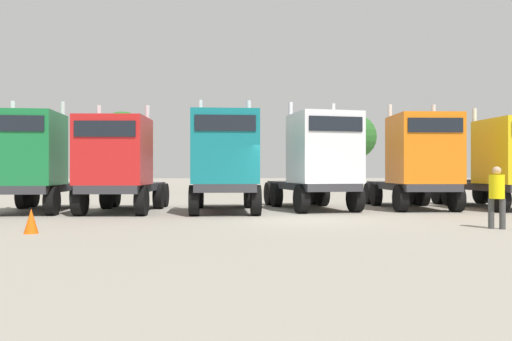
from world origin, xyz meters
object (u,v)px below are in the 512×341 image
(semi_truck_red, at_px, (118,164))
(semi_truck_white, at_px, (319,161))
(semi_truck_green, at_px, (30,161))
(semi_truck_yellow, at_px, (507,163))
(visitor_in_hivis, at_px, (497,193))
(semi_truck_teal, at_px, (225,162))
(traffic_cone_near, at_px, (31,221))
(semi_truck_orange, at_px, (419,161))

(semi_truck_red, height_order, semi_truck_white, semi_truck_white)
(semi_truck_green, relative_size, semi_truck_yellow, 0.94)
(semi_truck_red, height_order, semi_truck_yellow, semi_truck_yellow)
(semi_truck_red, height_order, visitor_in_hivis, semi_truck_red)
(semi_truck_red, distance_m, semi_truck_yellow, 15.70)
(semi_truck_teal, distance_m, semi_truck_white, 3.92)
(semi_truck_teal, distance_m, traffic_cone_near, 7.78)
(semi_truck_white, bearing_deg, traffic_cone_near, -61.76)
(semi_truck_green, xyz_separation_m, traffic_cone_near, (2.13, -6.31, -1.66))
(semi_truck_teal, relative_size, visitor_in_hivis, 3.58)
(semi_truck_green, relative_size, semi_truck_red, 0.99)
(semi_truck_teal, xyz_separation_m, semi_truck_orange, (8.04, 0.73, 0.06))
(semi_truck_green, height_order, semi_truck_red, semi_truck_green)
(semi_truck_white, bearing_deg, semi_truck_teal, -85.25)
(semi_truck_red, bearing_deg, semi_truck_green, -91.87)
(semi_truck_green, distance_m, semi_truck_yellow, 19.04)
(semi_truck_white, height_order, semi_truck_yellow, semi_truck_white)
(traffic_cone_near, bearing_deg, semi_truck_orange, 25.37)
(semi_truck_orange, distance_m, traffic_cone_near, 14.75)
(semi_truck_yellow, bearing_deg, traffic_cone_near, -70.48)
(semi_truck_green, bearing_deg, semi_truck_white, 90.14)
(semi_truck_white, xyz_separation_m, semi_truck_yellow, (7.86, -0.44, -0.08))
(semi_truck_green, relative_size, semi_truck_orange, 0.96)
(semi_truck_orange, bearing_deg, semi_truck_red, -83.45)
(semi_truck_green, bearing_deg, semi_truck_yellow, 88.78)
(semi_truck_white, bearing_deg, semi_truck_red, -93.44)
(semi_truck_white, bearing_deg, semi_truck_green, -96.66)
(visitor_in_hivis, bearing_deg, semi_truck_red, -81.65)
(traffic_cone_near, bearing_deg, semi_truck_yellow, 19.19)
(semi_truck_green, distance_m, semi_truck_orange, 15.37)
(semi_truck_yellow, bearing_deg, semi_truck_white, -92.89)
(semi_truck_teal, bearing_deg, semi_truck_red, -92.65)
(semi_truck_orange, bearing_deg, semi_truck_yellow, 88.51)
(semi_truck_orange, relative_size, visitor_in_hivis, 3.51)
(semi_truck_green, height_order, semi_truck_white, semi_truck_white)
(semi_truck_red, xyz_separation_m, visitor_in_hivis, (11.22, -6.25, -0.87))
(visitor_in_hivis, bearing_deg, traffic_cone_near, -54.27)
(semi_truck_red, bearing_deg, semi_truck_white, 98.88)
(semi_truck_orange, height_order, semi_truck_yellow, semi_truck_orange)
(semi_truck_green, distance_m, visitor_in_hivis, 16.04)
(semi_truck_white, height_order, semi_truck_orange, semi_truck_white)
(semi_truck_red, bearing_deg, semi_truck_teal, 90.88)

